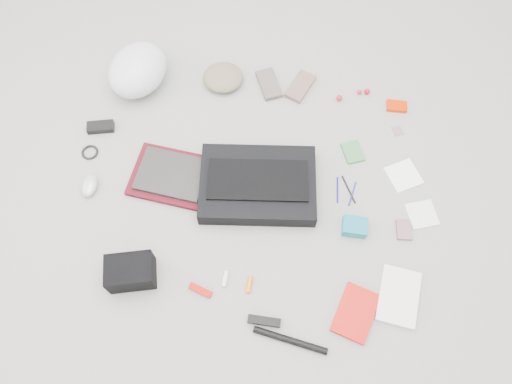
{
  "coord_description": "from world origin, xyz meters",
  "views": [
    {
      "loc": [
        0.05,
        -0.92,
        2.0
      ],
      "look_at": [
        0.0,
        0.0,
        0.05
      ],
      "focal_mm": 35.0,
      "sensor_mm": 36.0,
      "label": 1
    }
  ],
  "objects_px": {
    "laptop": "(172,174)",
    "bike_helmet": "(138,70)",
    "camera_bag": "(131,272)",
    "book_red": "(356,313)",
    "accordion_wallet": "(355,227)",
    "messenger_bag": "(258,185)"
  },
  "relations": [
    {
      "from": "camera_bag",
      "to": "book_red",
      "type": "height_order",
      "value": "camera_bag"
    },
    {
      "from": "messenger_bag",
      "to": "laptop",
      "type": "distance_m",
      "value": 0.39
    },
    {
      "from": "camera_bag",
      "to": "book_red",
      "type": "relative_size",
      "value": 0.89
    },
    {
      "from": "bike_helmet",
      "to": "accordion_wallet",
      "type": "distance_m",
      "value": 1.26
    },
    {
      "from": "messenger_bag",
      "to": "book_red",
      "type": "height_order",
      "value": "messenger_bag"
    },
    {
      "from": "messenger_bag",
      "to": "book_red",
      "type": "relative_size",
      "value": 2.38
    },
    {
      "from": "accordion_wallet",
      "to": "laptop",
      "type": "bearing_deg",
      "value": 171.0
    },
    {
      "from": "laptop",
      "to": "camera_bag",
      "type": "bearing_deg",
      "value": -92.06
    },
    {
      "from": "camera_bag",
      "to": "book_red",
      "type": "distance_m",
      "value": 0.91
    },
    {
      "from": "accordion_wallet",
      "to": "book_red",
      "type": "bearing_deg",
      "value": -85.68
    },
    {
      "from": "bike_helmet",
      "to": "book_red",
      "type": "height_order",
      "value": "bike_helmet"
    },
    {
      "from": "laptop",
      "to": "accordion_wallet",
      "type": "bearing_deg",
      "value": -3.62
    },
    {
      "from": "laptop",
      "to": "accordion_wallet",
      "type": "height_order",
      "value": "accordion_wallet"
    },
    {
      "from": "laptop",
      "to": "bike_helmet",
      "type": "relative_size",
      "value": 0.92
    },
    {
      "from": "laptop",
      "to": "accordion_wallet",
      "type": "distance_m",
      "value": 0.83
    },
    {
      "from": "bike_helmet",
      "to": "book_red",
      "type": "relative_size",
      "value": 1.53
    },
    {
      "from": "laptop",
      "to": "camera_bag",
      "type": "xyz_separation_m",
      "value": [
        -0.1,
        -0.46,
        0.03
      ]
    },
    {
      "from": "camera_bag",
      "to": "accordion_wallet",
      "type": "distance_m",
      "value": 0.95
    },
    {
      "from": "camera_bag",
      "to": "book_red",
      "type": "xyz_separation_m",
      "value": [
        0.9,
        -0.1,
        -0.05
      ]
    },
    {
      "from": "messenger_bag",
      "to": "camera_bag",
      "type": "xyz_separation_m",
      "value": [
        -0.49,
        -0.42,
        0.02
      ]
    },
    {
      "from": "book_red",
      "to": "accordion_wallet",
      "type": "height_order",
      "value": "accordion_wallet"
    },
    {
      "from": "laptop",
      "to": "book_red",
      "type": "bearing_deg",
      "value": -24.63
    }
  ]
}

